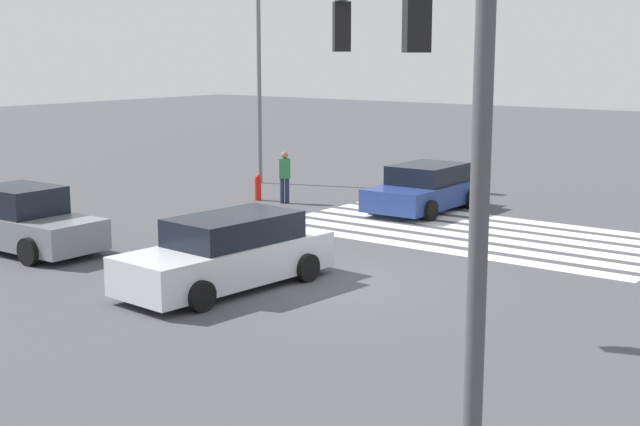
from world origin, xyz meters
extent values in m
plane|color=#47474C|center=(0.00, 0.00, 0.00)|extent=(117.29, 117.29, 0.00)
cube|color=silver|center=(0.00, -9.19, 0.00)|extent=(10.60, 0.60, 0.01)
cube|color=silver|center=(0.00, -8.24, 0.00)|extent=(10.60, 0.60, 0.01)
cube|color=silver|center=(0.00, -7.29, 0.00)|extent=(10.60, 0.60, 0.01)
cube|color=silver|center=(0.00, -6.34, 0.00)|extent=(10.60, 0.60, 0.01)
cube|color=silver|center=(0.00, -5.39, 0.00)|extent=(10.60, 0.60, 0.01)
cube|color=silver|center=(0.00, -4.44, 0.00)|extent=(10.60, 0.60, 0.01)
cylinder|color=#47474C|center=(-7.43, 7.43, 3.00)|extent=(0.18, 0.18, 6.00)
cube|color=black|center=(-5.70, 5.70, 5.28)|extent=(0.40, 0.40, 0.84)
sphere|color=red|center=(-5.58, 5.58, 5.28)|extent=(0.16, 0.16, 0.16)
cube|color=black|center=(-1.93, 1.93, 5.28)|extent=(0.40, 0.40, 0.84)
sphere|color=gold|center=(-1.82, 1.82, 5.28)|extent=(0.16, 0.16, 0.16)
cube|color=navy|center=(2.78, -8.89, 0.50)|extent=(2.02, 4.25, 0.67)
cube|color=black|center=(2.78, -9.18, 1.13)|extent=(1.79, 2.37, 0.58)
cylinder|color=black|center=(1.76, -7.61, 0.30)|extent=(0.23, 0.61, 0.61)
cylinder|color=black|center=(3.74, -7.57, 0.30)|extent=(0.23, 0.61, 0.61)
cylinder|color=black|center=(1.81, -10.22, 0.30)|extent=(0.23, 0.61, 0.61)
cylinder|color=black|center=(3.79, -10.18, 0.30)|extent=(0.23, 0.61, 0.61)
cube|color=gray|center=(7.67, 1.84, 0.55)|extent=(4.26, 1.79, 0.74)
cube|color=black|center=(7.88, 1.84, 1.26)|extent=(1.95, 1.58, 0.68)
cylinder|color=black|center=(6.37, 0.94, 0.33)|extent=(0.66, 0.23, 0.66)
cylinder|color=black|center=(6.34, 2.70, 0.33)|extent=(0.66, 0.23, 0.66)
cylinder|color=black|center=(8.99, 0.98, 0.33)|extent=(0.66, 0.23, 0.66)
cube|color=silver|center=(1.38, 1.39, 0.56)|extent=(2.10, 4.94, 0.78)
cube|color=black|center=(1.37, 1.17, 1.23)|extent=(1.77, 2.82, 0.57)
cylinder|color=black|center=(0.60, 2.95, 0.30)|extent=(0.26, 0.62, 0.61)
cylinder|color=black|center=(2.39, 2.81, 0.30)|extent=(0.26, 0.62, 0.61)
cylinder|color=black|center=(0.38, -0.03, 0.30)|extent=(0.26, 0.62, 0.61)
cylinder|color=black|center=(2.17, -0.17, 0.30)|extent=(0.26, 0.62, 0.61)
cylinder|color=#232842|center=(6.99, -7.46, 0.41)|extent=(0.14, 0.14, 0.81)
cylinder|color=#232842|center=(7.11, -7.35, 0.41)|extent=(0.14, 0.14, 0.81)
cube|color=#337A42|center=(7.05, -7.40, 1.14)|extent=(0.41, 0.41, 0.64)
sphere|color=#8C6647|center=(7.05, -7.40, 1.57)|extent=(0.22, 0.22, 0.22)
cylinder|color=slate|center=(10.63, -10.32, 4.41)|extent=(0.16, 0.16, 8.82)
cylinder|color=red|center=(8.12, -7.31, 0.35)|extent=(0.22, 0.22, 0.70)
sphere|color=red|center=(8.12, -7.31, 0.76)|extent=(0.20, 0.20, 0.20)
camera|label=1|loc=(-11.04, 14.55, 4.89)|focal=50.00mm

